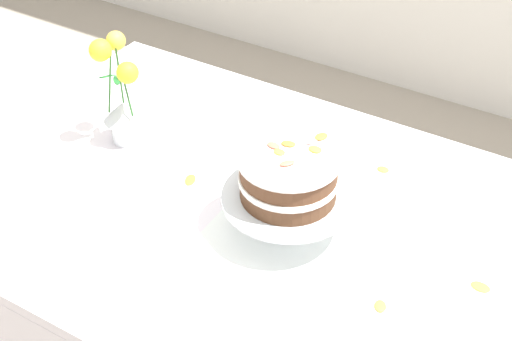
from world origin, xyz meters
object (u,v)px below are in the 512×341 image
Objects in this scene: cake_stand at (288,201)px; dining_table at (231,235)px; flower_vase at (121,99)px; layer_cake at (289,174)px.

dining_table is at bearing 179.64° from cake_stand.
dining_table is 0.44m from flower_vase.
flower_vase is (-0.53, 0.08, 0.05)m from cake_stand.
layer_cake is 0.53m from flower_vase.
dining_table is at bearing 179.68° from layer_cake.
dining_table is at bearing -12.36° from flower_vase.
cake_stand reaches higher than dining_table.
cake_stand is 0.07m from layer_cake.
flower_vase reaches higher than cake_stand.
layer_cake reaches higher than cake_stand.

